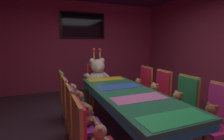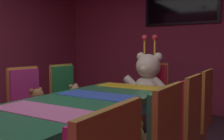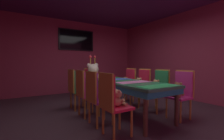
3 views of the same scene
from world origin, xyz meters
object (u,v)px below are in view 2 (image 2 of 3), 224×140
(teddy_right_2, at_px, (164,124))
(teddy_left_3, at_px, (75,96))
(wall_tv, at_px, (181,3))
(throne_chair, at_px, (152,90))
(chair_right_3, at_px, (198,110))
(chair_left_2, at_px, (28,102))
(king_teddy_bear, at_px, (148,80))
(banquet_table, at_px, (73,112))
(teddy_right_3, at_px, (183,110))
(chair_left_3, at_px, (66,94))
(chair_right_2, at_px, (182,126))
(teddy_left_2, at_px, (38,104))

(teddy_right_2, bearing_deg, teddy_left_3, -22.95)
(wall_tv, bearing_deg, throne_chair, -90.00)
(chair_right_3, distance_m, throne_chair, 1.23)
(chair_right_3, xyz_separation_m, throne_chair, (-0.83, 0.90, 0.00))
(teddy_right_2, bearing_deg, chair_left_2, 0.68)
(king_teddy_bear, bearing_deg, chair_left_2, -32.83)
(teddy_left_3, bearing_deg, banquet_table, -50.94)
(teddy_right_3, xyz_separation_m, king_teddy_bear, (-0.69, 0.73, 0.18))
(chair_left_3, bearing_deg, chair_right_2, -19.36)
(teddy_left_2, bearing_deg, teddy_right_2, 0.75)
(teddy_left_3, xyz_separation_m, chair_right_2, (1.55, -0.59, 0.02))
(banquet_table, height_order, king_teddy_bear, king_teddy_bear)
(chair_left_2, distance_m, king_teddy_bear, 1.59)
(teddy_left_3, relative_size, teddy_right_3, 1.01)
(wall_tv, bearing_deg, chair_right_2, -73.45)
(chair_right_2, bearing_deg, teddy_right_3, -75.36)
(teddy_left_3, bearing_deg, wall_tv, 72.45)
(chair_right_3, bearing_deg, teddy_left_3, -0.57)
(teddy_left_2, height_order, chair_right_3, chair_right_3)
(chair_right_3, distance_m, king_teddy_bear, 1.12)
(chair_left_3, xyz_separation_m, teddy_left_3, (0.14, 0.00, -0.02))
(banquet_table, xyz_separation_m, throne_chair, (0.00, 1.76, -0.06))
(teddy_right_3, distance_m, throne_chair, 1.14)
(chair_left_3, height_order, teddy_left_3, chair_left_3)
(teddy_left_3, bearing_deg, king_teddy_bear, 45.34)
(banquet_table, distance_m, throne_chair, 1.76)
(chair_left_3, xyz_separation_m, teddy_right_3, (1.54, -0.02, -0.02))
(chair_right_2, xyz_separation_m, throne_chair, (-0.84, 1.48, 0.00))
(chair_left_2, relative_size, throne_chair, 1.00)
(teddy_left_2, relative_size, king_teddy_bear, 0.35)
(chair_left_3, bearing_deg, banquet_table, -45.70)
(chair_right_2, bearing_deg, wall_tv, -73.45)
(banquet_table, height_order, wall_tv, wall_tv)
(banquet_table, relative_size, teddy_right_2, 7.68)
(chair_left_3, relative_size, teddy_right_2, 3.11)
(teddy_left_2, bearing_deg, throne_chair, 64.61)
(chair_right_3, bearing_deg, throne_chair, -47.27)
(teddy_left_3, bearing_deg, chair_left_2, -103.75)
(chair_right_2, xyz_separation_m, wall_tv, (-0.84, 2.83, 1.45))
(chair_right_3, xyz_separation_m, teddy_right_3, (-0.14, 0.00, -0.02))
(chair_right_3, relative_size, teddy_right_3, 3.39)
(chair_right_2, distance_m, throne_chair, 1.70)
(teddy_left_3, relative_size, king_teddy_bear, 0.32)
(teddy_left_3, bearing_deg, chair_right_2, -21.00)
(teddy_right_3, bearing_deg, teddy_left_3, -0.62)
(teddy_right_3, relative_size, throne_chair, 0.30)
(teddy_left_3, xyz_separation_m, teddy_right_2, (1.40, -0.59, 0.01))
(banquet_table, distance_m, chair_right_2, 0.89)
(teddy_left_2, xyz_separation_m, teddy_right_3, (1.40, 0.60, -0.01))
(chair_left_3, bearing_deg, wall_tv, 69.18)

